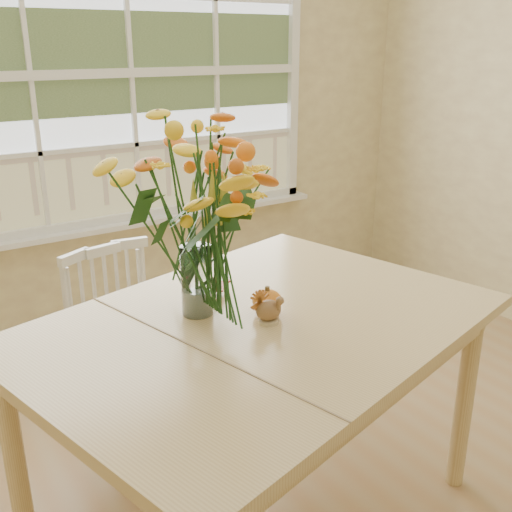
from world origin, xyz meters
TOP-DOWN VIEW (x-y plane):
  - wall_back at (0.00, 2.25)m, footprint 4.00×0.02m
  - window at (0.00, 2.21)m, footprint 2.42×0.12m
  - dining_table at (-0.33, 0.42)m, footprint 1.78×1.46m
  - windsor_chair at (-0.56, 1.17)m, footprint 0.47×0.45m
  - flower_vase at (-0.48, 0.57)m, footprint 0.51×0.51m
  - pumpkin at (-0.28, 0.44)m, footprint 0.10×0.10m
  - turkey_figurine at (-0.32, 0.38)m, footprint 0.10×0.08m
  - dark_gourd at (-0.37, 0.69)m, footprint 0.13×0.10m

SIDE VIEW (x-z plane):
  - windsor_chair at x=-0.56m, z-range 0.06..0.94m
  - dining_table at x=-0.33m, z-range 0.32..1.16m
  - dark_gourd at x=-0.37m, z-range 0.83..0.90m
  - pumpkin at x=-0.28m, z-range 0.83..0.91m
  - turkey_figurine at x=-0.32m, z-range 0.82..0.93m
  - flower_vase at x=-0.48m, z-range 0.89..1.50m
  - wall_back at x=0.00m, z-range 0.00..2.70m
  - window at x=0.00m, z-range 0.66..2.40m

